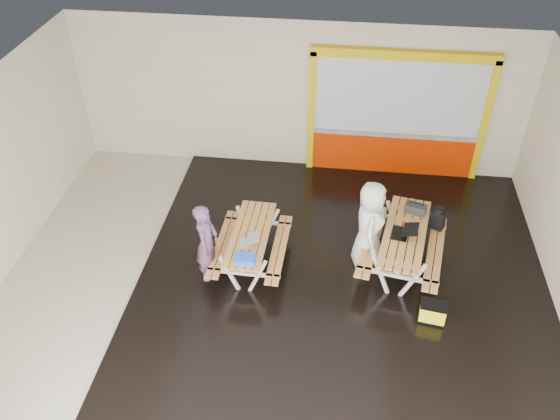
# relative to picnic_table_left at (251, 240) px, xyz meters

# --- Properties ---
(room) EXTENTS (10.02, 8.02, 3.52)m
(room) POSITION_rel_picnic_table_left_xyz_m (0.49, -0.43, 1.16)
(room) COLOR beige
(room) RESTS_ON ground
(deck) EXTENTS (7.50, 7.98, 0.05)m
(deck) POSITION_rel_picnic_table_left_xyz_m (1.74, -0.43, -0.57)
(deck) COLOR black
(deck) RESTS_ON room
(kiosk) EXTENTS (3.88, 0.16, 3.00)m
(kiosk) POSITION_rel_picnic_table_left_xyz_m (2.69, 3.50, 0.85)
(kiosk) COLOR red
(kiosk) RESTS_ON room
(picnic_table_left) EXTENTS (1.36, 1.97, 0.78)m
(picnic_table_left) POSITION_rel_picnic_table_left_xyz_m (0.00, 0.00, 0.00)
(picnic_table_left) COLOR #C88840
(picnic_table_left) RESTS_ON deck
(picnic_table_right) EXTENTS (1.78, 2.34, 0.85)m
(picnic_table_right) POSITION_rel_picnic_table_left_xyz_m (2.82, 0.29, 0.05)
(picnic_table_right) COLOR #C88840
(picnic_table_right) RESTS_ON deck
(person_left) EXTENTS (0.42, 0.62, 1.63)m
(person_left) POSITION_rel_picnic_table_left_xyz_m (-0.72, -0.43, 0.22)
(person_left) COLOR #664263
(person_left) RESTS_ON deck
(person_right) EXTENTS (0.59, 0.89, 1.81)m
(person_right) POSITION_rel_picnic_table_left_xyz_m (2.17, 0.36, 0.30)
(person_right) COLOR white
(person_right) RESTS_ON deck
(laptop_left) EXTENTS (0.42, 0.40, 0.15)m
(laptop_left) POSITION_rel_picnic_table_left_xyz_m (0.01, -0.28, 0.23)
(laptop_left) COLOR silver
(laptop_left) RESTS_ON picnic_table_left
(laptop_right) EXTENTS (0.53, 0.48, 0.20)m
(laptop_right) POSITION_rel_picnic_table_left_xyz_m (2.77, 0.21, 0.32)
(laptop_right) COLOR black
(laptop_right) RESTS_ON picnic_table_right
(blue_pouch) EXTENTS (0.37, 0.27, 0.11)m
(blue_pouch) POSITION_rel_picnic_table_left_xyz_m (0.03, -0.76, 0.23)
(blue_pouch) COLOR blue
(blue_pouch) RESTS_ON picnic_table_left
(toolbox) EXTENTS (0.44, 0.31, 0.23)m
(toolbox) POSITION_rel_picnic_table_left_xyz_m (3.02, 0.91, 0.34)
(toolbox) COLOR black
(toolbox) RESTS_ON picnic_table_right
(backpack) EXTENTS (0.33, 0.29, 0.46)m
(backpack) POSITION_rel_picnic_table_left_xyz_m (3.46, 0.87, 0.19)
(backpack) COLOR black
(backpack) RESTS_ON picnic_table_right
(dark_case) EXTENTS (0.43, 0.35, 0.15)m
(dark_case) POSITION_rel_picnic_table_left_xyz_m (2.40, 0.24, -0.47)
(dark_case) COLOR black
(dark_case) RESTS_ON deck
(fluke_bag) EXTENTS (0.49, 0.35, 0.39)m
(fluke_bag) POSITION_rel_picnic_table_left_xyz_m (3.30, -1.06, -0.36)
(fluke_bag) COLOR black
(fluke_bag) RESTS_ON deck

